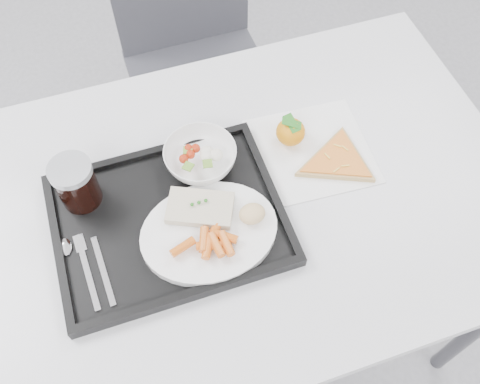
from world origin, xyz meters
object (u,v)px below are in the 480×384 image
(table, at_px, (237,212))
(salad_bowl, at_px, (200,157))
(tray, at_px, (169,220))
(chair, at_px, (194,46))
(dinner_plate, at_px, (209,232))
(pizza_slice, at_px, (338,160))
(tangerine, at_px, (291,132))
(cola_glass, at_px, (76,183))

(table, height_order, salad_bowl, salad_bowl)
(tray, relative_size, salad_bowl, 2.96)
(table, bearing_deg, chair, 82.88)
(dinner_plate, bearing_deg, pizza_slice, 15.14)
(chair, distance_m, dinner_plate, 0.81)
(chair, distance_m, salad_bowl, 0.65)
(table, distance_m, pizza_slice, 0.24)
(table, xyz_separation_m, tangerine, (0.15, 0.10, 0.10))
(cola_glass, relative_size, tangerine, 1.39)
(table, height_order, tray, tray)
(salad_bowl, xyz_separation_m, cola_glass, (-0.25, -0.00, 0.03))
(table, relative_size, pizza_slice, 5.67)
(tray, height_order, tangerine, tangerine)
(salad_bowl, xyz_separation_m, pizza_slice, (0.28, -0.08, -0.03))
(salad_bowl, bearing_deg, pizza_slice, -16.41)
(tray, height_order, cola_glass, cola_glass)
(chair, height_order, tangerine, chair)
(tray, relative_size, tangerine, 5.80)
(chair, xyz_separation_m, salad_bowl, (-0.13, -0.59, 0.25))
(cola_glass, xyz_separation_m, tangerine, (0.46, 0.01, -0.04))
(table, xyz_separation_m, chair, (0.08, 0.68, -0.15))
(dinner_plate, bearing_deg, chair, 77.49)
(chair, bearing_deg, tray, -108.65)
(salad_bowl, distance_m, pizza_slice, 0.29)
(tangerine, bearing_deg, dinner_plate, -144.07)
(pizza_slice, bearing_deg, dinner_plate, -164.86)
(pizza_slice, bearing_deg, chair, 102.25)
(salad_bowl, height_order, tangerine, tangerine)
(tray, bearing_deg, cola_glass, 145.86)
(table, xyz_separation_m, salad_bowl, (-0.05, 0.09, 0.11))
(dinner_plate, height_order, pizza_slice, dinner_plate)
(tray, distance_m, tangerine, 0.33)
(cola_glass, bearing_deg, pizza_slice, -8.31)
(dinner_plate, xyz_separation_m, salad_bowl, (0.03, 0.17, 0.01))
(dinner_plate, distance_m, tangerine, 0.29)
(tray, xyz_separation_m, cola_glass, (-0.15, 0.10, 0.06))
(cola_glass, bearing_deg, chair, 56.76)
(cola_glass, bearing_deg, tangerine, 1.14)
(chair, distance_m, tray, 0.77)
(cola_glass, xyz_separation_m, pizza_slice, (0.53, -0.08, -0.06))
(tray, distance_m, salad_bowl, 0.15)
(tangerine, height_order, pizza_slice, tangerine)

